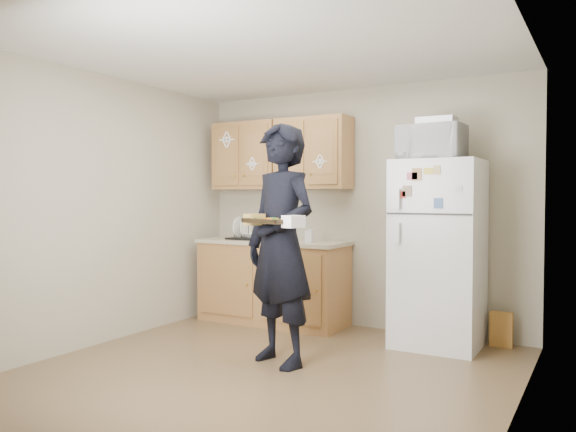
% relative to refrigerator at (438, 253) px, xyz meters
% --- Properties ---
extents(floor, '(3.60, 3.60, 0.00)m').
position_rel_refrigerator_xyz_m(floor, '(-0.95, -1.43, -0.85)').
color(floor, brown).
rests_on(floor, ground).
extents(ceiling, '(3.60, 3.60, 0.00)m').
position_rel_refrigerator_xyz_m(ceiling, '(-0.95, -1.43, 1.65)').
color(ceiling, silver).
rests_on(ceiling, wall_back).
extents(wall_back, '(3.60, 0.04, 2.50)m').
position_rel_refrigerator_xyz_m(wall_back, '(-0.95, 0.37, 0.40)').
color(wall_back, '#AAA189').
rests_on(wall_back, floor).
extents(wall_front, '(3.60, 0.04, 2.50)m').
position_rel_refrigerator_xyz_m(wall_front, '(-0.95, -3.23, 0.40)').
color(wall_front, '#AAA189').
rests_on(wall_front, floor).
extents(wall_left, '(0.04, 3.60, 2.50)m').
position_rel_refrigerator_xyz_m(wall_left, '(-2.75, -1.43, 0.40)').
color(wall_left, '#AAA189').
rests_on(wall_left, floor).
extents(wall_right, '(0.04, 3.60, 2.50)m').
position_rel_refrigerator_xyz_m(wall_right, '(0.85, -1.43, 0.40)').
color(wall_right, '#AAA189').
rests_on(wall_right, floor).
extents(refrigerator, '(0.75, 0.70, 1.70)m').
position_rel_refrigerator_xyz_m(refrigerator, '(0.00, 0.00, 0.00)').
color(refrigerator, white).
rests_on(refrigerator, floor).
extents(base_cabinet, '(1.60, 0.60, 0.86)m').
position_rel_refrigerator_xyz_m(base_cabinet, '(-1.80, 0.05, -0.42)').
color(base_cabinet, olive).
rests_on(base_cabinet, floor).
extents(countertop, '(1.64, 0.64, 0.04)m').
position_rel_refrigerator_xyz_m(countertop, '(-1.80, 0.05, 0.03)').
color(countertop, '#B9B18E').
rests_on(countertop, base_cabinet).
extents(upper_cab_left, '(0.80, 0.33, 0.75)m').
position_rel_refrigerator_xyz_m(upper_cab_left, '(-2.20, 0.18, 0.98)').
color(upper_cab_left, olive).
rests_on(upper_cab_left, wall_back).
extents(upper_cab_right, '(0.80, 0.33, 0.75)m').
position_rel_refrigerator_xyz_m(upper_cab_right, '(-1.38, 0.18, 0.98)').
color(upper_cab_right, olive).
rests_on(upper_cab_right, wall_back).
extents(cereal_box, '(0.20, 0.07, 0.32)m').
position_rel_refrigerator_xyz_m(cereal_box, '(0.52, 0.24, -0.69)').
color(cereal_box, gold).
rests_on(cereal_box, floor).
extents(person, '(0.83, 0.68, 1.96)m').
position_rel_refrigerator_xyz_m(person, '(-0.97, -1.20, 0.13)').
color(person, black).
rests_on(person, floor).
extents(baking_tray, '(0.48, 0.41, 0.04)m').
position_rel_refrigerator_xyz_m(baking_tray, '(-0.87, -1.48, 0.33)').
color(baking_tray, black).
rests_on(baking_tray, person).
extents(pizza_front_left, '(0.14, 0.14, 0.02)m').
position_rel_refrigerator_xyz_m(pizza_front_left, '(-0.98, -1.51, 0.34)').
color(pizza_front_left, orange).
rests_on(pizza_front_left, baking_tray).
extents(pizza_front_right, '(0.14, 0.14, 0.02)m').
position_rel_refrigerator_xyz_m(pizza_front_right, '(-0.80, -1.57, 0.34)').
color(pizza_front_right, orange).
rests_on(pizza_front_right, baking_tray).
extents(pizza_back_left, '(0.14, 0.14, 0.02)m').
position_rel_refrigerator_xyz_m(pizza_back_left, '(-0.94, -1.38, 0.34)').
color(pizza_back_left, orange).
rests_on(pizza_back_left, baking_tray).
extents(pizza_back_right, '(0.14, 0.14, 0.02)m').
position_rel_refrigerator_xyz_m(pizza_back_right, '(-0.76, -1.45, 0.34)').
color(pizza_back_right, orange).
rests_on(pizza_back_right, baking_tray).
extents(microwave, '(0.58, 0.41, 0.31)m').
position_rel_refrigerator_xyz_m(microwave, '(-0.06, -0.05, 1.01)').
color(microwave, white).
rests_on(microwave, refrigerator).
extents(foil_pan, '(0.34, 0.24, 0.07)m').
position_rel_refrigerator_xyz_m(foil_pan, '(-0.02, -0.02, 1.20)').
color(foil_pan, silver).
rests_on(foil_pan, microwave).
extents(dish_rack, '(0.42, 0.32, 0.17)m').
position_rel_refrigerator_xyz_m(dish_rack, '(-2.08, -0.00, 0.13)').
color(dish_rack, black).
rests_on(dish_rack, countertop).
extents(bowl, '(0.26, 0.26, 0.05)m').
position_rel_refrigerator_xyz_m(bowl, '(-2.04, -0.00, 0.10)').
color(bowl, white).
rests_on(bowl, dish_rack).
extents(soap_bottle, '(0.08, 0.08, 0.17)m').
position_rel_refrigerator_xyz_m(soap_bottle, '(-1.32, -0.02, 0.14)').
color(soap_bottle, white).
rests_on(soap_bottle, countertop).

